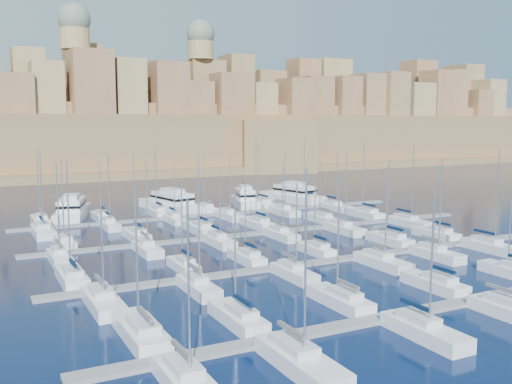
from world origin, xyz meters
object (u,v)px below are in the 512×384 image
sailboat_2 (340,299)px  motor_yacht_b (171,203)px  motor_yacht_c (245,199)px  motor_yacht_d (293,195)px  sailboat_4 (511,271)px  motor_yacht_a (72,210)px  sailboat_0 (141,332)px

sailboat_2 → motor_yacht_b: 71.41m
motor_yacht_c → motor_yacht_d: bearing=7.8°
sailboat_4 → motor_yacht_a: (-42.21, 70.75, 0.98)m
motor_yacht_b → motor_yacht_d: size_ratio=1.03×
sailboat_0 → motor_yacht_d: 91.18m
sailboat_4 → motor_yacht_b: (-20.97, 71.54, 0.98)m
sailboat_0 → sailboat_2: 21.55m
motor_yacht_b → motor_yacht_c: same height
motor_yacht_a → motor_yacht_c: 38.40m
motor_yacht_b → motor_yacht_c: bearing=-7.2°
motor_yacht_a → motor_yacht_c: size_ratio=1.19×
motor_yacht_a → motor_yacht_b: size_ratio=0.92×
motor_yacht_a → motor_yacht_b: 21.25m
sailboat_4 → motor_yacht_d: bearing=81.9°
sailboat_0 → motor_yacht_a: 70.17m
motor_yacht_b → motor_yacht_d: (31.12, -0.24, 0.00)m
sailboat_2 → motor_yacht_a: 72.25m
sailboat_0 → sailboat_2: (21.54, -0.47, -0.00)m
motor_yacht_d → sailboat_4: bearing=-98.1°
sailboat_4 → motor_yacht_d: size_ratio=0.74×
motor_yacht_a → sailboat_0: bearing=-94.5°
motor_yacht_a → motor_yacht_b: same height
motor_yacht_a → motor_yacht_d: same height
sailboat_2 → sailboat_4: (26.11, -0.32, -0.01)m
sailboat_2 → motor_yacht_d: sailboat_2 is taller
motor_yacht_a → motor_yacht_c: same height
sailboat_0 → motor_yacht_b: (26.69, 70.75, 0.97)m
sailboat_0 → motor_yacht_d: (57.80, 70.51, 0.97)m
sailboat_4 → motor_yacht_b: 74.56m
motor_yacht_a → motor_yacht_c: bearing=-2.0°
sailboat_0 → motor_yacht_a: bearing=85.5°
sailboat_4 → motor_yacht_c: sailboat_4 is taller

